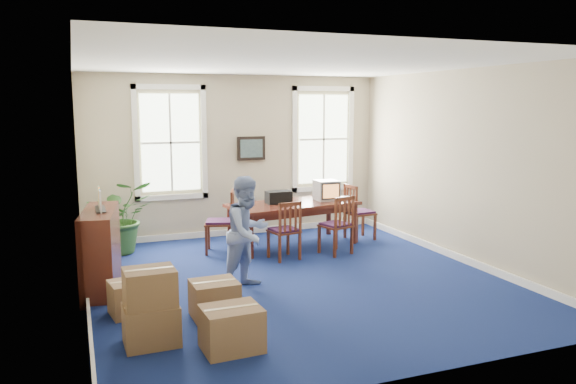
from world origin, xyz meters
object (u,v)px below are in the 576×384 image
object	(u,v)px
conference_table	(293,224)
potted_plant	(120,217)
credenza	(101,248)
man	(248,232)
chair_near_left	(284,230)
cardboard_boxes	(170,299)
crt_tv	(326,190)

from	to	relation	value
conference_table	potted_plant	world-z (taller)	potted_plant
conference_table	credenza	world-z (taller)	credenza
man	credenza	xyz separation A→B (m)	(-1.98, 0.71, -0.22)
chair_near_left	credenza	distance (m)	3.04
conference_table	cardboard_boxes	bearing A→B (deg)	-138.20
conference_table	cardboard_boxes	world-z (taller)	cardboard_boxes
chair_near_left	credenza	size ratio (longest dim) A/B	0.67
chair_near_left	crt_tv	bearing A→B (deg)	-153.73
man	potted_plant	world-z (taller)	man
man	cardboard_boxes	world-z (taller)	man
conference_table	man	bearing A→B (deg)	-134.80
crt_tv	potted_plant	bearing A→B (deg)	172.11
potted_plant	cardboard_boxes	size ratio (longest dim) A/B	0.83
cardboard_boxes	credenza	bearing A→B (deg)	106.84
crt_tv	man	world-z (taller)	man
crt_tv	potted_plant	size ratio (longest dim) A/B	0.35
credenza	conference_table	bearing A→B (deg)	29.43
crt_tv	cardboard_boxes	distance (m)	5.01
crt_tv	credenza	world-z (taller)	crt_tv
cardboard_boxes	conference_table	bearing A→B (deg)	50.45
potted_plant	cardboard_boxes	xyz separation A→B (m)	(0.22, -4.06, -0.20)
credenza	potted_plant	size ratio (longest dim) A/B	1.16
conference_table	man	size ratio (longest dim) A/B	1.47
conference_table	crt_tv	size ratio (longest dim) A/B	5.24
conference_table	cardboard_boxes	distance (m)	4.47
potted_plant	cardboard_boxes	distance (m)	4.07
crt_tv	credenza	size ratio (longest dim) A/B	0.30
crt_tv	cardboard_boxes	xyz separation A→B (m)	(-3.55, -3.50, -0.55)
chair_near_left	cardboard_boxes	xyz separation A→B (m)	(-2.36, -2.63, -0.06)
cardboard_boxes	potted_plant	bearing A→B (deg)	93.04
crt_tv	chair_near_left	xyz separation A→B (m)	(-1.19, -0.87, -0.50)
chair_near_left	potted_plant	bearing A→B (deg)	-38.86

